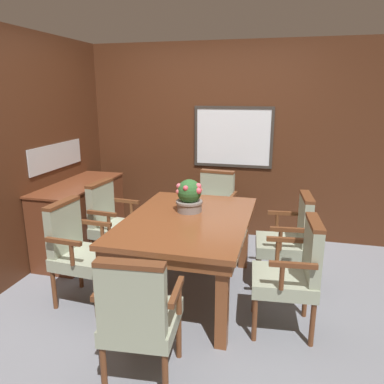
{
  "coord_description": "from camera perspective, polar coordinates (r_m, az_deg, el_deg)",
  "views": [
    {
      "loc": [
        0.95,
        -3.02,
        1.85
      ],
      "look_at": [
        0.12,
        0.21,
        0.95
      ],
      "focal_mm": 35.0,
      "sensor_mm": 36.0,
      "label": 1
    }
  ],
  "objects": [
    {
      "name": "chair_right_near",
      "position": [
        3.06,
        15.19,
        -11.48
      ],
      "size": [
        0.53,
        0.53,
        0.93
      ],
      "rotation": [
        0.0,
        0.0,
        -1.48
      ],
      "color": "brown",
      "rests_on": "ground_plane"
    },
    {
      "name": "chair_head_near",
      "position": [
        2.47,
        -8.1,
        -17.94
      ],
      "size": [
        0.53,
        0.52,
        0.93
      ],
      "rotation": [
        0.0,
        0.0,
        3.23
      ],
      "color": "brown",
      "rests_on": "ground_plane"
    },
    {
      "name": "sideboard_cabinet",
      "position": [
        4.56,
        -16.56,
        -3.85
      ],
      "size": [
        0.53,
        1.31,
        0.84
      ],
      "color": "brown",
      "rests_on": "ground_plane"
    },
    {
      "name": "chair_left_far",
      "position": [
        4.11,
        -12.06,
        -4.28
      ],
      "size": [
        0.53,
        0.53,
        0.93
      ],
      "rotation": [
        0.0,
        0.0,
        1.48
      ],
      "color": "brown",
      "rests_on": "ground_plane"
    },
    {
      "name": "wall_back",
      "position": [
        4.89,
        3.07,
        7.71
      ],
      "size": [
        7.2,
        0.08,
        2.45
      ],
      "color": "#4C2816",
      "rests_on": "ground_plane"
    },
    {
      "name": "ground_plane",
      "position": [
        3.67,
        -2.79,
        -15.28
      ],
      "size": [
        14.0,
        14.0,
        0.0
      ],
      "primitive_type": "plane",
      "color": "gray"
    },
    {
      "name": "chair_head_far",
      "position": [
        4.52,
        3.38,
        -2.2
      ],
      "size": [
        0.53,
        0.52,
        0.93
      ],
      "rotation": [
        0.0,
        0.0,
        -0.09
      ],
      "color": "brown",
      "rests_on": "ground_plane"
    },
    {
      "name": "potted_plant",
      "position": [
        3.5,
        -0.4,
        -0.61
      ],
      "size": [
        0.25,
        0.25,
        0.31
      ],
      "color": "gray",
      "rests_on": "dining_table"
    },
    {
      "name": "chair_left_near",
      "position": [
        3.5,
        -16.98,
        -8.16
      ],
      "size": [
        0.52,
        0.53,
        0.93
      ],
      "rotation": [
        0.0,
        0.0,
        1.5
      ],
      "color": "brown",
      "rests_on": "ground_plane"
    },
    {
      "name": "dining_table",
      "position": [
        3.4,
        -0.63,
        -5.49
      ],
      "size": [
        1.09,
        1.58,
        0.75
      ],
      "color": "brown",
      "rests_on": "ground_plane"
    },
    {
      "name": "chair_right_far",
      "position": [
        3.71,
        14.67,
        -6.62
      ],
      "size": [
        0.53,
        0.53,
        0.93
      ],
      "rotation": [
        0.0,
        0.0,
        -1.47
      ],
      "color": "brown",
      "rests_on": "ground_plane"
    },
    {
      "name": "wall_left",
      "position": [
        4.01,
        -25.8,
        4.59
      ],
      "size": [
        0.08,
        7.2,
        2.45
      ],
      "color": "#4C2816",
      "rests_on": "ground_plane"
    }
  ]
}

